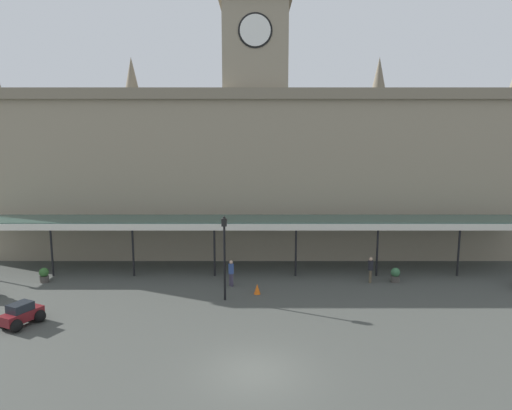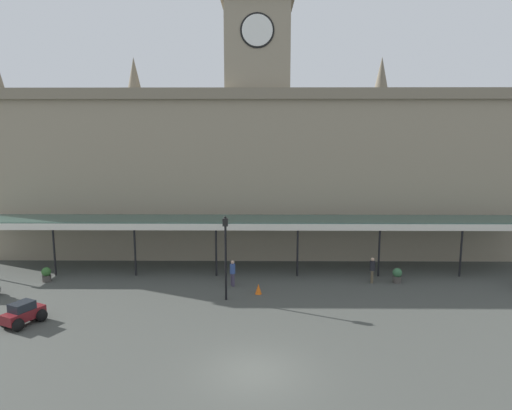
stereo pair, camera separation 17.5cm
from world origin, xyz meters
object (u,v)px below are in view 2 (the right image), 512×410
car_maroon_sedan (23,315)px  pedestrian_near_entrance (233,272)px  traffic_cone (258,289)px  planter_by_canopy (397,275)px  planter_near_kerb (46,274)px  pedestrian_beside_cars (372,269)px  victorian_lamppost (226,248)px

car_maroon_sedan → pedestrian_near_entrance: size_ratio=1.34×
traffic_cone → planter_by_canopy: bearing=13.9°
pedestrian_near_entrance → planter_near_kerb: pedestrian_near_entrance is taller
pedestrian_beside_cars → traffic_cone: pedestrian_beside_cars is taller
car_maroon_sedan → victorian_lamppost: bearing=19.6°
car_maroon_sedan → victorian_lamppost: (10.07, 3.59, 2.59)m
victorian_lamppost → pedestrian_beside_cars: bearing=19.0°
planter_near_kerb → planter_by_canopy: 22.96m
pedestrian_beside_cars → planter_by_canopy: pedestrian_beside_cars is taller
pedestrian_beside_cars → traffic_cone: bearing=-163.3°
pedestrian_beside_cars → planter_near_kerb: bearing=180.0°
traffic_cone → planter_near_kerb: bearing=170.9°
victorian_lamppost → planter_by_canopy: size_ratio=5.19×
pedestrian_near_entrance → traffic_cone: 2.30m
pedestrian_near_entrance → victorian_lamppost: size_ratio=0.34×
traffic_cone → victorian_lamppost: bearing=-152.6°
car_maroon_sedan → traffic_cone: car_maroon_sedan is taller
pedestrian_beside_cars → pedestrian_near_entrance: (-9.05, -0.73, 0.00)m
traffic_cone → planter_near_kerb: planter_near_kerb is taller
victorian_lamppost → planter_by_canopy: (10.93, 3.22, -2.60)m
car_maroon_sedan → pedestrian_beside_cars: pedestrian_beside_cars is taller
pedestrian_beside_cars → planter_near_kerb: (-21.32, 0.02, -0.42)m
car_maroon_sedan → planter_near_kerb: 7.08m
pedestrian_near_entrance → victorian_lamppost: 3.30m
car_maroon_sedan → planter_by_canopy: 22.07m
pedestrian_near_entrance → traffic_cone: bearing=-42.0°
pedestrian_near_entrance → pedestrian_beside_cars: bearing=4.6°
car_maroon_sedan → planter_by_canopy: size_ratio=2.33×
pedestrian_near_entrance → traffic_cone: pedestrian_near_entrance is taller
car_maroon_sedan → planter_near_kerb: size_ratio=2.33×
pedestrian_beside_cars → victorian_lamppost: victorian_lamppost is taller
car_maroon_sedan → planter_by_canopy: (20.99, 6.82, -0.01)m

